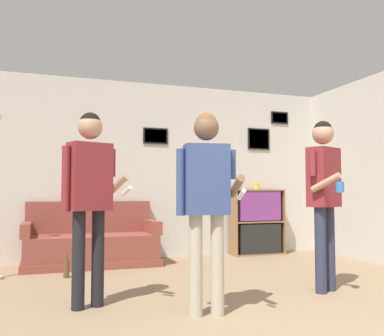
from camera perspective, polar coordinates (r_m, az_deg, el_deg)
The scene contains 8 objects.
wall_back at distance 6.69m, azimuth -4.54°, elevation -0.23°, with size 8.01×0.08×2.70m.
couch at distance 6.12m, azimuth -13.27°, elevation -9.85°, with size 1.80×0.80×0.87m.
bookshelf at distance 7.06m, azimuth 8.70°, elevation -7.12°, with size 0.87×0.30×1.05m.
person_player_foreground_left at distance 3.84m, azimuth -13.52°, elevation -2.38°, with size 0.57×0.42×1.70m.
person_player_foreground_center at distance 3.50m, azimuth 1.94°, elevation -2.95°, with size 0.50×0.49×1.65m.
person_watcher_holding_cup at distance 4.55m, azimuth 17.21°, elevation -2.21°, with size 0.46×0.55×1.73m.
bottle_on_floor at distance 5.34m, azimuth -16.39°, elevation -12.72°, with size 0.07×0.07×0.28m.
drinking_cup at distance 7.04m, azimuth 8.60°, elevation -2.42°, with size 0.09×0.09×0.10m.
Camera 1 is at (-1.63, -1.91, 0.99)m, focal length 40.00 mm.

